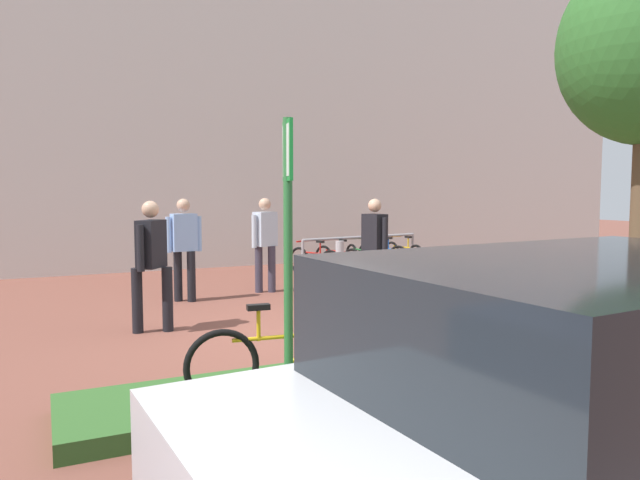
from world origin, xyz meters
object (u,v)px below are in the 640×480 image
Objects in this scene: person_suited_navy at (151,257)px; car_white_hatch at (621,418)px; bollard_steel at (340,264)px; bike_rack_cluster at (361,257)px; bike_at_sign at (279,359)px; person_shirt_white at (265,239)px; person_suited_dark at (374,243)px; person_casual_tan at (184,243)px; parking_sign_post at (288,218)px.

person_suited_navy is 6.05m from car_white_hatch.
person_suited_navy is (-3.83, -2.10, 0.53)m from bollard_steel.
bike_rack_cluster is 3.53× the size of bollard_steel.
person_suited_navy is (-0.61, 3.00, 0.63)m from bike_at_sign.
person_shirt_white is at bearing -150.87° from bike_rack_cluster.
person_suited_navy is 3.27m from person_shirt_white.
person_casual_tan is at bearing 152.96° from person_suited_dark.
person_suited_navy reaches higher than car_white_hatch.
bollard_steel is 8.44m from car_white_hatch.
person_suited_navy is at bearing -171.67° from person_suited_dark.
car_white_hatch is at bearing -98.09° from person_shirt_white.
person_suited_dark is at bearing 8.33° from person_suited_navy.
person_suited_dark and person_casual_tan have the same top height.
bollard_steel is 4.40m from person_suited_navy.
person_suited_navy is at bearing -136.66° from person_shirt_white.
person_casual_tan reaches higher than bike_at_sign.
bike_at_sign is 5.02m from person_casual_tan.
bike_rack_cluster is 4.86m from person_casual_tan.
person_casual_tan is (0.25, 4.97, 0.63)m from bike_at_sign.
bollard_steel reaches higher than bike_rack_cluster.
person_shirt_white is (-1.45, 0.15, 0.53)m from bollard_steel.
person_suited_dark is 1.00× the size of person_casual_tan.
parking_sign_post is at bearing -92.14° from person_casual_tan.
bike_at_sign is 0.38× the size of car_white_hatch.
bike_rack_cluster is 1.85× the size of person_shirt_white.
person_casual_tan is at bearing 66.67° from person_suited_navy.
person_suited_navy and person_shirt_white have the same top height.
person_suited_dark is at bearing 49.07° from bike_at_sign.
bollard_steel is (3.22, 5.10, 0.10)m from bike_at_sign.
person_suited_dark is at bearing -115.92° from bike_rack_cluster.
bike_at_sign is 0.97× the size of person_casual_tan.
car_white_hatch reaches higher than bollard_steel.
parking_sign_post is at bearing -53.87° from bike_at_sign.
bollard_steel is at bearing 71.97° from car_white_hatch.
person_suited_dark is at bearing -52.94° from person_shirt_white.
parking_sign_post reaches higher than car_white_hatch.
parking_sign_post reaches higher than person_shirt_white.
person_suited_navy and person_casual_tan have the same top height.
person_casual_tan is (0.19, 5.05, -0.63)m from parking_sign_post.
bike_at_sign is 0.97× the size of person_shirt_white.
parking_sign_post is at bearing -121.48° from bollard_steel.
car_white_hatch is at bearing -87.34° from person_casual_tan.
person_suited_dark reaches higher than car_white_hatch.
person_shirt_white is (-2.91, -1.62, 0.64)m from bike_rack_cluster.
person_casual_tan is at bearing 87.86° from parking_sign_post.
parking_sign_post reaches higher than bollard_steel.
person_suited_navy is 0.39× the size of car_white_hatch.
parking_sign_post is at bearing -107.88° from person_shirt_white.
parking_sign_post is at bearing -77.82° from person_suited_navy.
person_shirt_white is at bearing 174.23° from bollard_steel.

